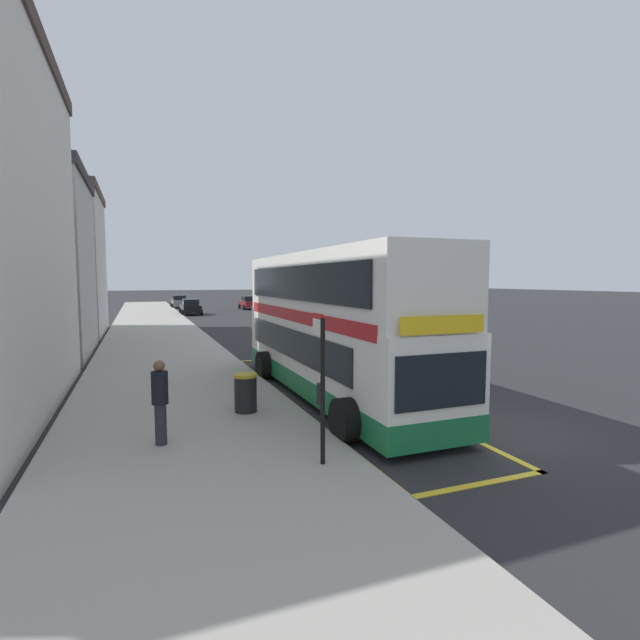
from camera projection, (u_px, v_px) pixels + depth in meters
ground_plane at (238, 321)px, 40.80m from camera, size 260.00×260.00×0.00m
pavement_near at (153, 323)px, 38.28m from camera, size 6.00×76.00×0.14m
double_decker_bus at (331, 329)px, 14.46m from camera, size 3.15×11.39×4.40m
bus_bay_markings at (329, 394)px, 14.71m from camera, size 3.03×14.10×0.01m
bus_stop_sign at (321, 377)px, 8.74m from camera, size 0.09×0.51×2.82m
terrace_annex at (14, 261)px, 29.39m from camera, size 10.22×9.22×9.47m
parked_car_maroon_across at (249, 303)px, 57.37m from camera, size 2.09×4.20×1.62m
parked_car_grey_distant at (179, 302)px, 60.35m from camera, size 2.09×4.20×1.62m
parked_car_black_far at (191, 307)px, 48.27m from camera, size 2.09×4.20×1.62m
pedestrian_waiting_near_sign at (160, 399)px, 9.77m from camera, size 0.34×0.34×1.79m
litter_bin at (246, 393)px, 12.26m from camera, size 0.61×0.61×1.00m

